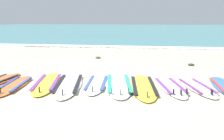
{
  "coord_description": "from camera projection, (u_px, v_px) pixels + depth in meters",
  "views": [
    {
      "loc": [
        1.18,
        -6.29,
        1.64
      ],
      "look_at": [
        0.09,
        0.47,
        0.25
      ],
      "focal_mm": 40.44,
      "sensor_mm": 36.0,
      "label": 1
    }
  ],
  "objects": [
    {
      "name": "surfboard_6",
      "position": [
        143.0,
        86.0,
        6.12
      ],
      "size": [
        0.91,
        2.53,
        0.18
      ],
      "color": "yellow",
      "rests_on": "ground"
    },
    {
      "name": "surfboard_1",
      "position": [
        14.0,
        85.0,
        6.22
      ],
      "size": [
        0.81,
        2.1,
        0.18
      ],
      "color": "orange",
      "rests_on": "ground"
    },
    {
      "name": "sea",
      "position": [
        146.0,
        28.0,
        42.98
      ],
      "size": [
        80.0,
        60.0,
        0.1
      ],
      "primitive_type": "cube",
      "color": "teal",
      "rests_on": "ground"
    },
    {
      "name": "surfboard_8",
      "position": [
        197.0,
        87.0,
        6.07
      ],
      "size": [
        0.95,
        2.01,
        0.18
      ],
      "color": "white",
      "rests_on": "ground"
    },
    {
      "name": "ground_plane",
      "position": [
        106.0,
        83.0,
        6.6
      ],
      "size": [
        80.0,
        80.0,
        0.0
      ],
      "primitive_type": "plane",
      "color": "#B7AD93"
    },
    {
      "name": "surfboard_3",
      "position": [
        69.0,
        84.0,
        6.31
      ],
      "size": [
        1.15,
        2.67,
        0.18
      ],
      "color": "white",
      "rests_on": "ground"
    },
    {
      "name": "surfboard_4",
      "position": [
        97.0,
        84.0,
        6.37
      ],
      "size": [
        0.72,
        2.12,
        0.18
      ],
      "color": "white",
      "rests_on": "ground"
    },
    {
      "name": "seaweed_clump_mid_sand",
      "position": [
        191.0,
        65.0,
        9.0
      ],
      "size": [
        0.23,
        0.19,
        0.08
      ],
      "primitive_type": "ellipsoid",
      "color": "#2D381E",
      "rests_on": "ground"
    },
    {
      "name": "wave_foam_strip",
      "position": [
        132.0,
        47.0,
        14.3
      ],
      "size": [
        80.0,
        0.71,
        0.11
      ],
      "primitive_type": "cube",
      "color": "white",
      "rests_on": "ground"
    },
    {
      "name": "surfboard_5",
      "position": [
        119.0,
        84.0,
        6.33
      ],
      "size": [
        1.08,
        2.66,
        0.18
      ],
      "color": "white",
      "rests_on": "ground"
    },
    {
      "name": "surfboard_2",
      "position": [
        47.0,
        83.0,
        6.45
      ],
      "size": [
        1.14,
        2.48,
        0.18
      ],
      "color": "yellow",
      "rests_on": "ground"
    },
    {
      "name": "seaweed_clump_near_shoreline",
      "position": [
        98.0,
        57.0,
        10.66
      ],
      "size": [
        0.24,
        0.19,
        0.08
      ],
      "primitive_type": "ellipsoid",
      "color": "#4C4228",
      "rests_on": "ground"
    },
    {
      "name": "surfboard_7",
      "position": [
        170.0,
        86.0,
        6.1
      ],
      "size": [
        0.94,
        2.12,
        0.18
      ],
      "color": "white",
      "rests_on": "ground"
    }
  ]
}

